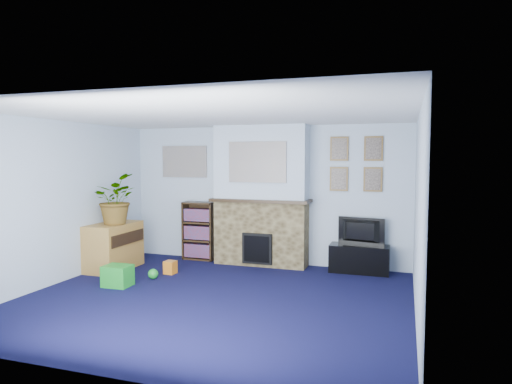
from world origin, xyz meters
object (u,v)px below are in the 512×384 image
(television, at_px, (360,231))
(bookshelf, at_px, (199,232))
(tv_stand, at_px, (359,259))
(sideboard, at_px, (114,248))

(television, bearing_deg, bookshelf, 9.19)
(tv_stand, distance_m, bookshelf, 2.89)
(tv_stand, xyz_separation_m, bookshelf, (-2.87, 0.08, 0.28))
(bookshelf, bearing_deg, television, -1.13)
(sideboard, bearing_deg, television, 15.23)
(tv_stand, xyz_separation_m, sideboard, (-3.91, -1.05, 0.12))
(tv_stand, relative_size, television, 1.24)
(bookshelf, xyz_separation_m, sideboard, (-1.04, -1.12, -0.15))
(bookshelf, relative_size, sideboard, 1.07)
(tv_stand, bearing_deg, bookshelf, 178.47)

